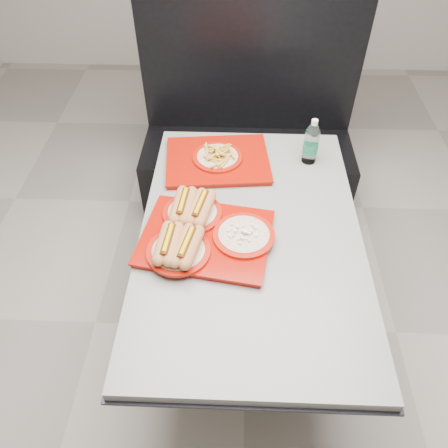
{
  "coord_description": "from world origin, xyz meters",
  "views": [
    {
      "loc": [
        -0.06,
        -1.23,
        2.04
      ],
      "look_at": [
        -0.11,
        -0.05,
        0.83
      ],
      "focal_mm": 35.0,
      "sensor_mm": 36.0,
      "label": 1
    }
  ],
  "objects_px": {
    "water_bottle": "(311,144)",
    "tray_near": "(201,232)",
    "booth_bench": "(247,144)",
    "tray_far": "(218,158)",
    "diner_table": "(249,256)"
  },
  "relations": [
    {
      "from": "diner_table",
      "to": "booth_bench",
      "type": "height_order",
      "value": "booth_bench"
    },
    {
      "from": "diner_table",
      "to": "booth_bench",
      "type": "distance_m",
      "value": 1.11
    },
    {
      "from": "water_bottle",
      "to": "booth_bench",
      "type": "bearing_deg",
      "value": 114.51
    },
    {
      "from": "diner_table",
      "to": "tray_near",
      "type": "xyz_separation_m",
      "value": [
        -0.2,
        -0.06,
        0.21
      ]
    },
    {
      "from": "diner_table",
      "to": "booth_bench",
      "type": "bearing_deg",
      "value": 90.0
    },
    {
      "from": "booth_bench",
      "to": "water_bottle",
      "type": "height_order",
      "value": "booth_bench"
    },
    {
      "from": "water_bottle",
      "to": "tray_near",
      "type": "bearing_deg",
      "value": -132.0
    },
    {
      "from": "tray_far",
      "to": "booth_bench",
      "type": "bearing_deg",
      "value": 76.48
    },
    {
      "from": "diner_table",
      "to": "tray_far",
      "type": "height_order",
      "value": "tray_far"
    },
    {
      "from": "booth_bench",
      "to": "tray_near",
      "type": "distance_m",
      "value": 1.23
    },
    {
      "from": "booth_bench",
      "to": "tray_far",
      "type": "distance_m",
      "value": 0.77
    },
    {
      "from": "booth_bench",
      "to": "diner_table",
      "type": "bearing_deg",
      "value": -90.0
    },
    {
      "from": "booth_bench",
      "to": "tray_near",
      "type": "height_order",
      "value": "booth_bench"
    },
    {
      "from": "booth_bench",
      "to": "tray_far",
      "type": "bearing_deg",
      "value": -103.52
    },
    {
      "from": "booth_bench",
      "to": "tray_near",
      "type": "xyz_separation_m",
      "value": [
        -0.2,
        -1.15,
        0.39
      ]
    }
  ]
}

